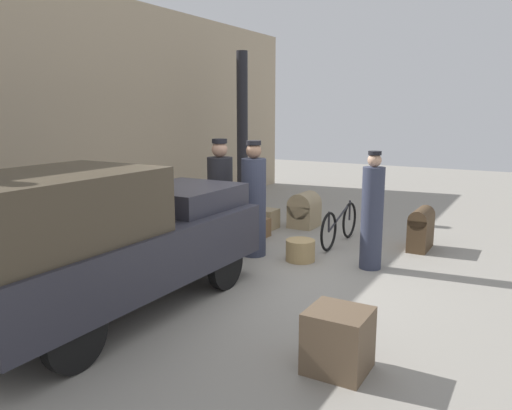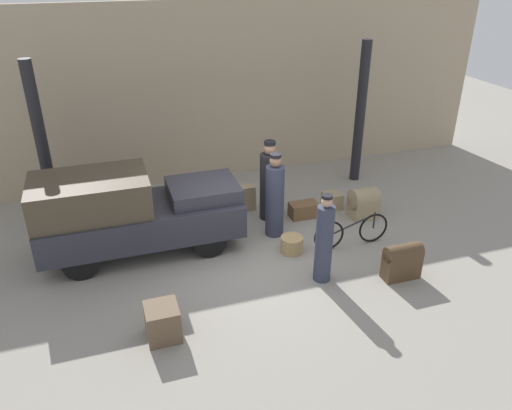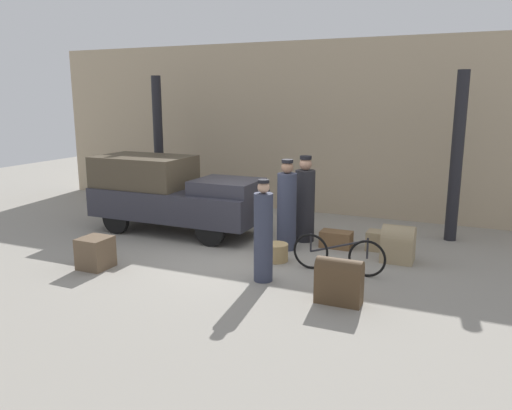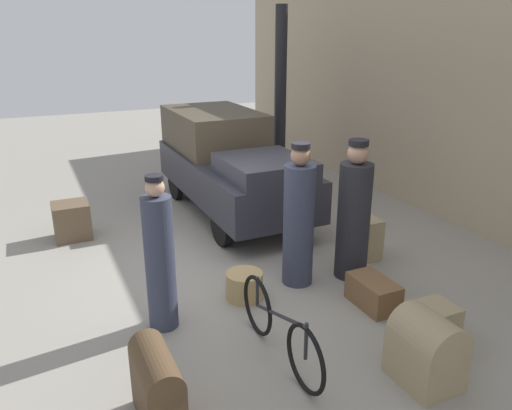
{
  "view_description": "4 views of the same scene",
  "coord_description": "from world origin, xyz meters",
  "px_view_note": "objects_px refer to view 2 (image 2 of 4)",
  "views": [
    {
      "loc": [
        -6.05,
        -3.4,
        2.33
      ],
      "look_at": [
        0.2,
        0.2,
        0.95
      ],
      "focal_mm": 35.0,
      "sensor_mm": 36.0,
      "label": 1
    },
    {
      "loc": [
        -2.58,
        -8.25,
        5.51
      ],
      "look_at": [
        0.2,
        0.2,
        0.95
      ],
      "focal_mm": 35.0,
      "sensor_mm": 36.0,
      "label": 2
    },
    {
      "loc": [
        4.15,
        -8.74,
        3.08
      ],
      "look_at": [
        0.2,
        0.2,
        0.95
      ],
      "focal_mm": 35.0,
      "sensor_mm": 36.0,
      "label": 3
    },
    {
      "loc": [
        5.81,
        -2.42,
        3.13
      ],
      "look_at": [
        0.2,
        0.2,
        0.95
      ],
      "focal_mm": 35.0,
      "sensor_mm": 36.0,
      "label": 4
    }
  ],
  "objects_px": {
    "trunk_large_brown": "(332,201)",
    "wicker_basket": "(292,244)",
    "porter_carrying_trunk": "(324,242)",
    "trunk_barrel_dark": "(402,260)",
    "porter_lifting_near_truck": "(269,184)",
    "suitcase_tan_flat": "(246,198)",
    "conductor_in_dark_uniform": "(275,198)",
    "truck": "(130,211)",
    "suitcase_black_upright": "(163,322)",
    "trunk_umber_medium": "(304,210)",
    "trunk_wicker_pale": "(364,203)",
    "bicycle": "(351,231)"
  },
  "relations": [
    {
      "from": "trunk_large_brown",
      "to": "wicker_basket",
      "type": "bearing_deg",
      "value": -137.43
    },
    {
      "from": "trunk_umber_medium",
      "to": "trunk_barrel_dark",
      "type": "xyz_separation_m",
      "value": [
        0.78,
        -2.8,
        0.21
      ]
    },
    {
      "from": "truck",
      "to": "wicker_basket",
      "type": "bearing_deg",
      "value": -18.68
    },
    {
      "from": "porter_lifting_near_truck",
      "to": "conductor_in_dark_uniform",
      "type": "xyz_separation_m",
      "value": [
        -0.14,
        -0.74,
        0.01
      ]
    },
    {
      "from": "truck",
      "to": "suitcase_tan_flat",
      "type": "distance_m",
      "value": 2.98
    },
    {
      "from": "truck",
      "to": "bicycle",
      "type": "bearing_deg",
      "value": -15.61
    },
    {
      "from": "porter_carrying_trunk",
      "to": "truck",
      "type": "bearing_deg",
      "value": 147.02
    },
    {
      "from": "trunk_umber_medium",
      "to": "trunk_barrel_dark",
      "type": "bearing_deg",
      "value": -74.4
    },
    {
      "from": "conductor_in_dark_uniform",
      "to": "suitcase_black_upright",
      "type": "relative_size",
      "value": 3.23
    },
    {
      "from": "trunk_large_brown",
      "to": "suitcase_black_upright",
      "type": "distance_m",
      "value": 5.53
    },
    {
      "from": "bicycle",
      "to": "suitcase_black_upright",
      "type": "relative_size",
      "value": 2.93
    },
    {
      "from": "trunk_large_brown",
      "to": "suitcase_black_upright",
      "type": "height_order",
      "value": "suitcase_black_upright"
    },
    {
      "from": "porter_lifting_near_truck",
      "to": "suitcase_black_upright",
      "type": "relative_size",
      "value": 3.23
    },
    {
      "from": "wicker_basket",
      "to": "porter_lifting_near_truck",
      "type": "bearing_deg",
      "value": 88.07
    },
    {
      "from": "porter_lifting_near_truck",
      "to": "porter_carrying_trunk",
      "type": "height_order",
      "value": "porter_lifting_near_truck"
    },
    {
      "from": "porter_carrying_trunk",
      "to": "trunk_barrel_dark",
      "type": "distance_m",
      "value": 1.55
    },
    {
      "from": "suitcase_black_upright",
      "to": "trunk_barrel_dark",
      "type": "relative_size",
      "value": 0.81
    },
    {
      "from": "wicker_basket",
      "to": "bicycle",
      "type": "bearing_deg",
      "value": -7.81
    },
    {
      "from": "porter_lifting_near_truck",
      "to": "suitcase_black_upright",
      "type": "height_order",
      "value": "porter_lifting_near_truck"
    },
    {
      "from": "porter_lifting_near_truck",
      "to": "trunk_barrel_dark",
      "type": "bearing_deg",
      "value": -62.75
    },
    {
      "from": "truck",
      "to": "trunk_barrel_dark",
      "type": "xyz_separation_m",
      "value": [
        4.64,
        -2.51,
        -0.55
      ]
    },
    {
      "from": "trunk_umber_medium",
      "to": "trunk_barrel_dark",
      "type": "height_order",
      "value": "trunk_barrel_dark"
    },
    {
      "from": "suitcase_black_upright",
      "to": "trunk_barrel_dark",
      "type": "bearing_deg",
      "value": 2.86
    },
    {
      "from": "bicycle",
      "to": "trunk_umber_medium",
      "type": "height_order",
      "value": "bicycle"
    },
    {
      "from": "conductor_in_dark_uniform",
      "to": "suitcase_black_upright",
      "type": "distance_m",
      "value": 3.79
    },
    {
      "from": "bicycle",
      "to": "wicker_basket",
      "type": "relative_size",
      "value": 3.68
    },
    {
      "from": "porter_lifting_near_truck",
      "to": "trunk_umber_medium",
      "type": "xyz_separation_m",
      "value": [
        0.77,
        -0.22,
        -0.67
      ]
    },
    {
      "from": "trunk_wicker_pale",
      "to": "trunk_barrel_dark",
      "type": "relative_size",
      "value": 0.99
    },
    {
      "from": "wicker_basket",
      "to": "porter_carrying_trunk",
      "type": "bearing_deg",
      "value": -80.25
    },
    {
      "from": "bicycle",
      "to": "porter_carrying_trunk",
      "type": "relative_size",
      "value": 0.96
    },
    {
      "from": "conductor_in_dark_uniform",
      "to": "trunk_large_brown",
      "type": "relative_size",
      "value": 4.56
    },
    {
      "from": "truck",
      "to": "trunk_wicker_pale",
      "type": "distance_m",
      "value": 5.2
    },
    {
      "from": "porter_carrying_trunk",
      "to": "trunk_large_brown",
      "type": "bearing_deg",
      "value": 60.48
    },
    {
      "from": "porter_lifting_near_truck",
      "to": "suitcase_black_upright",
      "type": "xyz_separation_m",
      "value": [
        -2.93,
        -3.24,
        -0.56
      ]
    },
    {
      "from": "trunk_umber_medium",
      "to": "suitcase_tan_flat",
      "type": "height_order",
      "value": "suitcase_tan_flat"
    },
    {
      "from": "truck",
      "to": "porter_lifting_near_truck",
      "type": "distance_m",
      "value": 3.13
    },
    {
      "from": "porter_lifting_near_truck",
      "to": "conductor_in_dark_uniform",
      "type": "height_order",
      "value": "same"
    },
    {
      "from": "conductor_in_dark_uniform",
      "to": "trunk_barrel_dark",
      "type": "bearing_deg",
      "value": -53.37
    },
    {
      "from": "porter_carrying_trunk",
      "to": "suitcase_tan_flat",
      "type": "bearing_deg",
      "value": 99.05
    },
    {
      "from": "porter_carrying_trunk",
      "to": "trunk_large_brown",
      "type": "relative_size",
      "value": 4.29
    },
    {
      "from": "suitcase_tan_flat",
      "to": "wicker_basket",
      "type": "bearing_deg",
      "value": -81.31
    },
    {
      "from": "truck",
      "to": "wicker_basket",
      "type": "relative_size",
      "value": 8.65
    },
    {
      "from": "conductor_in_dark_uniform",
      "to": "trunk_wicker_pale",
      "type": "xyz_separation_m",
      "value": [
        2.22,
        0.11,
        -0.51
      ]
    },
    {
      "from": "wicker_basket",
      "to": "porter_lifting_near_truck",
      "type": "relative_size",
      "value": 0.25
    },
    {
      "from": "porter_lifting_near_truck",
      "to": "trunk_large_brown",
      "type": "distance_m",
      "value": 1.71
    },
    {
      "from": "truck",
      "to": "trunk_umber_medium",
      "type": "distance_m",
      "value": 3.94
    },
    {
      "from": "trunk_large_brown",
      "to": "suitcase_black_upright",
      "type": "relative_size",
      "value": 0.71
    },
    {
      "from": "trunk_large_brown",
      "to": "porter_carrying_trunk",
      "type": "bearing_deg",
      "value": -119.52
    },
    {
      "from": "wicker_basket",
      "to": "conductor_in_dark_uniform",
      "type": "distance_m",
      "value": 1.05
    },
    {
      "from": "porter_carrying_trunk",
      "to": "trunk_barrel_dark",
      "type": "relative_size",
      "value": 2.46
    }
  ]
}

